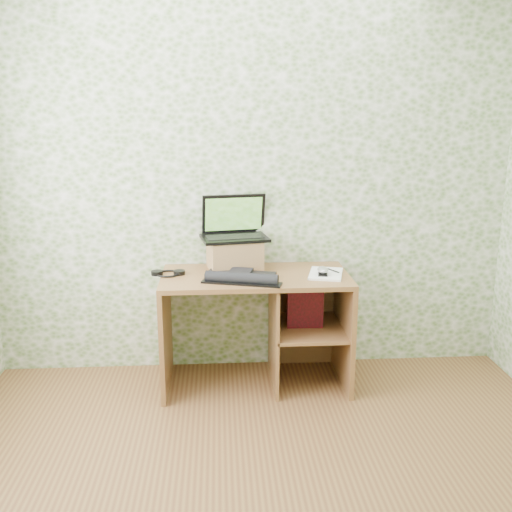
{
  "coord_description": "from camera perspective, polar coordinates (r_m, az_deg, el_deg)",
  "views": [
    {
      "loc": [
        -0.23,
        -2.06,
        1.76
      ],
      "look_at": [
        0.0,
        1.39,
        0.89
      ],
      "focal_mm": 40.0,
      "sensor_mm": 36.0,
      "label": 1
    }
  ],
  "objects": [
    {
      "name": "riser",
      "position": [
        3.75,
        -2.16,
        0.16
      ],
      "size": [
        0.38,
        0.33,
        0.2
      ],
      "primitive_type": "cube",
      "rotation": [
        0.0,
        0.0,
        0.17
      ],
      "color": "#9E7447",
      "rests_on": "desk"
    },
    {
      "name": "laptop",
      "position": [
        3.76,
        -2.2,
        2.79
      ],
      "size": [
        0.47,
        0.37,
        0.28
      ],
      "rotation": [
        0.0,
        0.0,
        0.17
      ],
      "color": "black",
      "rests_on": "riser"
    },
    {
      "name": "red_box",
      "position": [
        3.75,
        4.92,
        -5.02
      ],
      "size": [
        0.24,
        0.08,
        0.28
      ],
      "primitive_type": "cube",
      "rotation": [
        0.0,
        0.0,
        -0.03
      ],
      "color": "maroon",
      "rests_on": "desk"
    },
    {
      "name": "wall_back",
      "position": [
        3.84,
        -0.37,
        7.31
      ],
      "size": [
        3.5,
        0.0,
        3.5
      ],
      "primitive_type": "plane",
      "rotation": [
        1.57,
        0.0,
        0.0
      ],
      "color": "silver",
      "rests_on": "ground"
    },
    {
      "name": "desk",
      "position": [
        3.76,
        1.1,
        -5.68
      ],
      "size": [
        1.2,
        0.6,
        0.75
      ],
      "color": "brown",
      "rests_on": "floor"
    },
    {
      "name": "keyboard",
      "position": [
        3.52,
        -1.5,
        -2.1
      ],
      "size": [
        0.5,
        0.37,
        0.07
      ],
      "rotation": [
        0.0,
        0.0,
        -0.28
      ],
      "color": "black",
      "rests_on": "desk"
    },
    {
      "name": "pen",
      "position": [
        3.72,
        7.63,
        -1.41
      ],
      "size": [
        0.07,
        0.12,
        0.01
      ],
      "primitive_type": "cylinder",
      "rotation": [
        1.57,
        0.0,
        0.5
      ],
      "color": "black",
      "rests_on": "notepad"
    },
    {
      "name": "headphones",
      "position": [
        3.69,
        -8.78,
        -1.71
      ],
      "size": [
        0.22,
        0.16,
        0.03
      ],
      "rotation": [
        0.0,
        0.0,
        0.0
      ],
      "color": "black",
      "rests_on": "desk"
    },
    {
      "name": "notepad",
      "position": [
        3.67,
        7.0,
        -1.78
      ],
      "size": [
        0.27,
        0.33,
        0.01
      ],
      "primitive_type": "cube",
      "rotation": [
        0.0,
        0.0,
        -0.25
      ],
      "color": "white",
      "rests_on": "desk"
    },
    {
      "name": "mouse",
      "position": [
        3.62,
        6.7,
        -1.56
      ],
      "size": [
        0.09,
        0.12,
        0.04
      ],
      "primitive_type": "ellipsoid",
      "rotation": [
        0.0,
        0.0,
        -0.17
      ],
      "color": "#B4B4B6",
      "rests_on": "notepad"
    }
  ]
}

